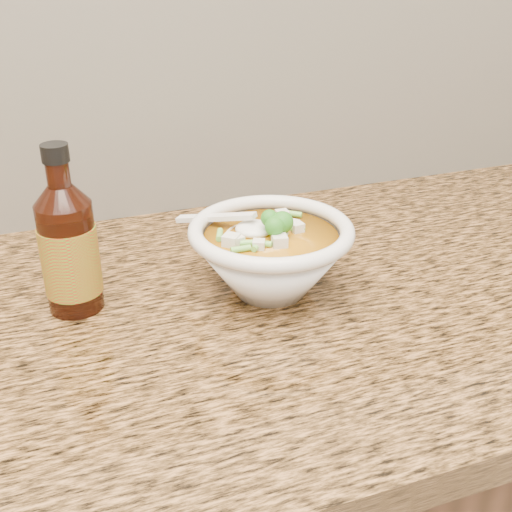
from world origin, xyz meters
name	(u,v)px	position (x,y,z in m)	size (l,w,h in m)	color
counter_slab	(41,349)	(0.00, 1.68, 0.88)	(4.00, 0.68, 0.04)	#9F6A3A
soup_bowl	(271,257)	(0.29, 1.68, 0.95)	(0.21, 0.21, 0.12)	white
hot_sauce_bottle	(69,250)	(0.05, 1.72, 0.98)	(0.09, 0.09, 0.21)	#3A1207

